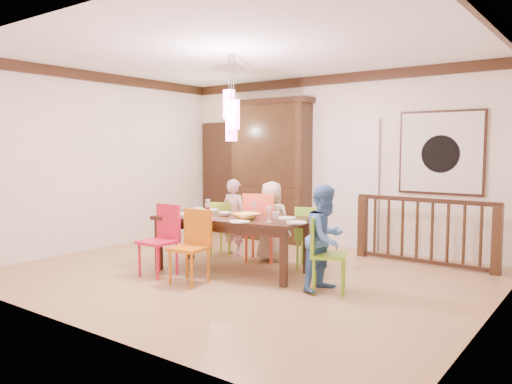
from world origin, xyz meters
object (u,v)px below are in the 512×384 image
Objects in this scene: person_far_left at (234,217)px; chair_end_right at (329,249)px; chair_far_left at (225,224)px; person_far_mid at (271,221)px; china_hutch at (271,170)px; balustrade at (424,230)px; dining_table at (232,223)px; person_end_right at (326,238)px.

chair_end_right is at bearing 156.56° from person_far_left.
chair_far_left is 0.72× the size of person_far_mid.
balustrade is at bearing -6.78° from china_hutch.
person_far_left is at bearing -77.97° from china_hutch.
china_hutch is at bearing 174.67° from balustrade.
china_hutch is at bearing -93.19° from chair_far_left.
balustrade reaches higher than dining_table.
person_far_mid is at bearing 64.06° from person_end_right.
china_hutch is 3.41m from person_end_right.
dining_table is 1.06m from chair_far_left.
dining_table is at bearing -67.56° from china_hutch.
china_hutch reaches higher than person_end_right.
person_far_left is (-2.15, 0.92, 0.09)m from chair_end_right.
china_hutch is 2.14× the size of person_far_left.
chair_end_right is 0.13m from person_end_right.
dining_table is 1.05× the size of balustrade.
china_hutch is 1.87m from person_far_mid.
person_far_mid is at bearing 77.05° from dining_table.
china_hutch is 3.03m from balustrade.
chair_far_left is 0.41× the size of balustrade.
person_end_right is at bearing 53.15° from chair_end_right.
china_hutch is at bearing 103.23° from dining_table.
china_hutch is at bearing 22.96° from chair_end_right.
dining_table is 0.84× the size of china_hutch.
person_far_mid reaches higher than chair_end_right.
china_hutch is (-0.95, 2.29, 0.61)m from dining_table.
china_hutch is (-0.21, 1.55, 0.79)m from chair_far_left.
person_far_left is at bearing -143.26° from chair_far_left.
person_far_mid is (0.69, 0.02, -0.01)m from person_far_left.
chair_far_left is 0.33× the size of china_hutch.
dining_table is at bearing 126.64° from person_far_left.
china_hutch reaches higher than person_far_mid.
chair_far_left is 0.81m from person_far_mid.
person_end_right reaches higher than chair_end_right.
chair_far_left is at bearing -2.34° from person_far_mid.
chair_end_right is 2.06m from balustrade.
chair_end_right is at bearing -96.30° from person_end_right.
person_far_left is at bearing 117.79° from dining_table.
person_end_right is (2.19, -0.79, 0.14)m from chair_far_left.
dining_table is 0.87m from person_far_mid.
person_far_left reaches higher than balustrade.
person_far_left is 1.01× the size of person_far_mid.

